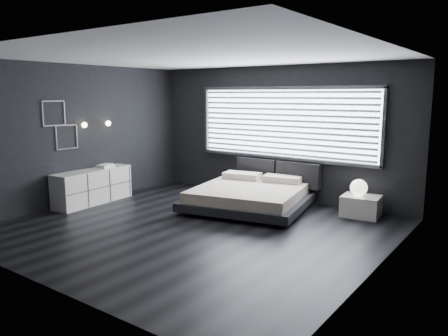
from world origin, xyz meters
The scene contains 12 objects.
room centered at (0.00, 0.00, 1.40)m, with size 6.04×6.00×2.80m.
window centered at (0.20, 2.70, 1.61)m, with size 4.14×0.09×1.52m.
headboard centered at (0.08, 2.64, 0.57)m, with size 1.96×0.16×0.52m.
sconce_near centered at (-2.88, 0.05, 1.60)m, with size 0.18×0.11×0.11m.
sconce_far centered at (-2.88, 0.65, 1.60)m, with size 0.18×0.11×0.11m.
wall_art_upper centered at (-2.98, -0.55, 1.85)m, with size 0.01×0.48×0.48m.
wall_art_lower centered at (-2.98, -0.30, 1.38)m, with size 0.01×0.48×0.48m.
bed centered at (0.08, 1.59, 0.26)m, with size 2.55×2.47×0.56m.
nightstand centered at (2.02, 2.33, 0.19)m, with size 0.66×0.55×0.38m, color silver.
orb_lamp centered at (1.98, 2.29, 0.54)m, with size 0.31×0.31×0.31m, color white.
dresser centered at (-2.78, 0.10, 0.35)m, with size 0.62×1.76×0.69m.
book_stack centered at (-2.79, 0.45, 0.72)m, with size 0.30×0.37×0.07m.
Camera 1 is at (4.53, -5.41, 2.21)m, focal length 35.00 mm.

